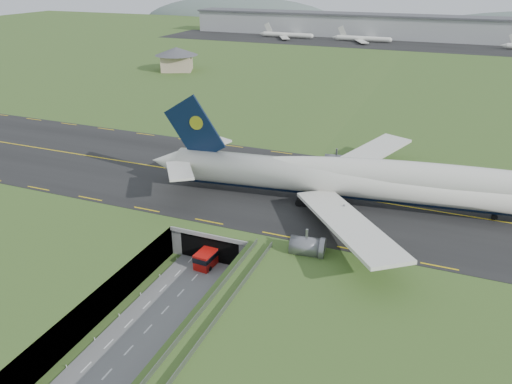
% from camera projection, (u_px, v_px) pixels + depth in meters
% --- Properties ---
extents(ground, '(900.00, 900.00, 0.00)m').
position_uv_depth(ground, '(189.00, 284.00, 87.20)').
color(ground, '#3C5C25').
rests_on(ground, ground).
extents(airfield_deck, '(800.00, 800.00, 6.00)m').
position_uv_depth(airfield_deck, '(188.00, 270.00, 85.97)').
color(airfield_deck, gray).
rests_on(airfield_deck, ground).
extents(trench_road, '(12.00, 75.00, 0.20)m').
position_uv_depth(trench_road, '(167.00, 309.00, 80.82)').
color(trench_road, slate).
rests_on(trench_road, ground).
extents(taxiway, '(800.00, 44.00, 0.18)m').
position_uv_depth(taxiway, '(259.00, 183.00, 112.58)').
color(taxiway, black).
rests_on(taxiway, airfield_deck).
extents(tunnel_portal, '(17.00, 22.30, 6.00)m').
position_uv_depth(tunnel_portal, '(229.00, 226.00, 99.95)').
color(tunnel_portal, gray).
rests_on(tunnel_portal, ground).
extents(guideway, '(3.00, 53.00, 7.05)m').
position_uv_depth(guideway, '(190.00, 347.00, 65.11)').
color(guideway, '#A8A8A3').
rests_on(guideway, ground).
extents(jumbo_jet, '(103.19, 64.42, 21.46)m').
position_uv_depth(jumbo_jet, '(384.00, 182.00, 98.90)').
color(jumbo_jet, silver).
rests_on(jumbo_jet, ground).
extents(shuttle_tram, '(3.47, 7.95, 3.16)m').
position_uv_depth(shuttle_tram, '(210.00, 255.00, 92.84)').
color(shuttle_tram, '#BB100C').
rests_on(shuttle_tram, ground).
extents(service_building, '(26.13, 26.13, 10.83)m').
position_uv_depth(service_building, '(177.00, 57.00, 232.72)').
color(service_building, tan).
rests_on(service_building, ground).
extents(cargo_terminal, '(320.00, 67.00, 15.60)m').
position_uv_depth(cargo_terminal, '(405.00, 27.00, 334.50)').
color(cargo_terminal, '#B2B2B2').
rests_on(cargo_terminal, ground).
extents(distant_hills, '(700.00, 91.00, 60.00)m').
position_uv_depth(distant_hills, '(498.00, 36.00, 430.28)').
color(distant_hills, slate).
rests_on(distant_hills, ground).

